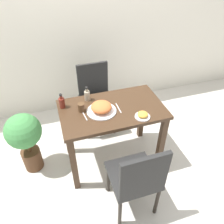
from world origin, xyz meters
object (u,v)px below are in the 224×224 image
at_px(side_plate, 143,115).
at_px(sauce_bottle, 62,102).
at_px(chair_near, 137,178).
at_px(drink_cup, 81,107).
at_px(potted_plant_left, 25,137).
at_px(food_plate, 101,108).
at_px(chair_far, 95,94).
at_px(condiment_bottle, 87,95).

distance_m(side_plate, sauce_bottle, 0.80).
bearing_deg(side_plate, chair_near, -116.62).
bearing_deg(drink_cup, potted_plant_left, 169.66).
bearing_deg(side_plate, food_plate, 149.90).
bearing_deg(chair_far, condiment_bottle, -112.35).
height_order(food_plate, side_plate, food_plate).
distance_m(food_plate, condiment_bottle, 0.25).
bearing_deg(chair_far, food_plate, -98.23).
distance_m(sauce_bottle, condiment_bottle, 0.27).
distance_m(chair_far, potted_plant_left, 1.03).
relative_size(food_plate, side_plate, 2.00).
height_order(chair_far, sauce_bottle, sauce_bottle).
bearing_deg(sauce_bottle, side_plate, -28.90).
xyz_separation_m(chair_far, food_plate, (-0.10, -0.69, 0.31)).
bearing_deg(chair_near, potted_plant_left, -42.25).
height_order(chair_far, food_plate, chair_far).
bearing_deg(sauce_bottle, potted_plant_left, -178.90).
height_order(chair_far, drink_cup, chair_far).
bearing_deg(chair_near, drink_cup, -66.78).
relative_size(side_plate, drink_cup, 1.64).
distance_m(chair_near, drink_cup, 0.84).
xyz_separation_m(food_plate, side_plate, (0.35, -0.20, -0.02)).
relative_size(chair_near, sauce_bottle, 5.47).
bearing_deg(food_plate, chair_far, 81.77).
bearing_deg(potted_plant_left, food_plate, -12.79).
xyz_separation_m(side_plate, potted_plant_left, (-1.13, 0.38, -0.30)).
xyz_separation_m(drink_cup, sauce_bottle, (-0.17, 0.12, 0.02)).
xyz_separation_m(chair_far, sauce_bottle, (-0.46, -0.51, 0.32)).
relative_size(chair_near, condiment_bottle, 5.47).
height_order(chair_near, sauce_bottle, sauce_bottle).
xyz_separation_m(food_plate, potted_plant_left, (-0.79, 0.18, -0.32)).
relative_size(chair_far, side_plate, 6.11).
xyz_separation_m(drink_cup, condiment_bottle, (0.09, 0.17, 0.02)).
bearing_deg(chair_near, sauce_bottle, -60.12).
bearing_deg(condiment_bottle, chair_near, -76.48).
xyz_separation_m(chair_near, side_plate, (0.22, 0.45, 0.28)).
distance_m(food_plate, side_plate, 0.40).
distance_m(drink_cup, condiment_bottle, 0.19).
distance_m(chair_far, sauce_bottle, 0.75).
bearing_deg(chair_near, condiment_bottle, -76.48).
height_order(chair_near, side_plate, chair_near).
distance_m(food_plate, sauce_bottle, 0.40).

